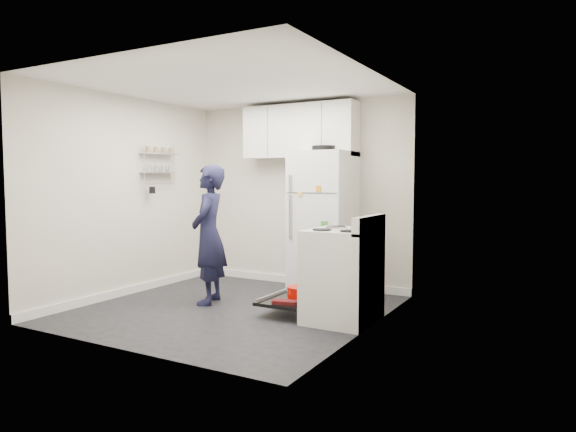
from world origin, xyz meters
The scene contains 7 objects.
room centered at (-0.03, 0.03, 1.21)m, with size 3.21×3.21×2.51m.
electric_range centered at (1.26, 0.15, 0.47)m, with size 0.66×0.76×1.10m.
open_oven_door centered at (0.71, 0.15, 0.18)m, with size 0.55×0.70×0.22m.
refrigerator centered at (0.54, 1.25, 0.91)m, with size 0.72×0.74×1.88m.
upper_cabinets centered at (0.10, 1.43, 2.10)m, with size 1.60×0.33×0.70m, color silver.
wall_shelf_rack centered at (-1.52, 0.49, 1.68)m, with size 0.14×0.60×0.61m.
person centered at (-0.40, 0.11, 0.81)m, with size 0.59×0.39×1.62m, color black.
Camera 1 is at (3.32, -4.67, 1.46)m, focal length 32.00 mm.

